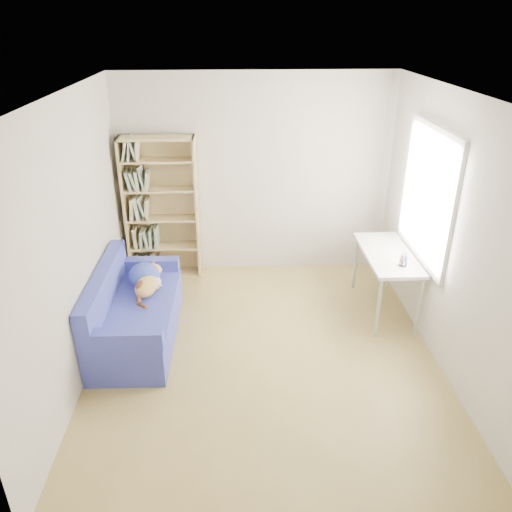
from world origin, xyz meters
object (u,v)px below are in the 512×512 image
(desk, at_px, (388,259))
(pen_cup, at_px, (403,260))
(sofa, at_px, (134,312))
(bookshelf, at_px, (162,215))

(desk, relative_size, pen_cup, 7.14)
(desk, xyz_separation_m, pen_cup, (0.06, -0.32, 0.14))
(sofa, xyz_separation_m, desk, (2.83, 0.43, 0.36))
(bookshelf, relative_size, desk, 1.58)
(sofa, relative_size, bookshelf, 0.89)
(bookshelf, height_order, desk, bookshelf)
(bookshelf, xyz_separation_m, pen_cup, (2.73, -1.36, -0.05))
(bookshelf, distance_m, pen_cup, 3.05)
(pen_cup, bearing_deg, bookshelf, 153.43)
(pen_cup, bearing_deg, sofa, -177.93)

